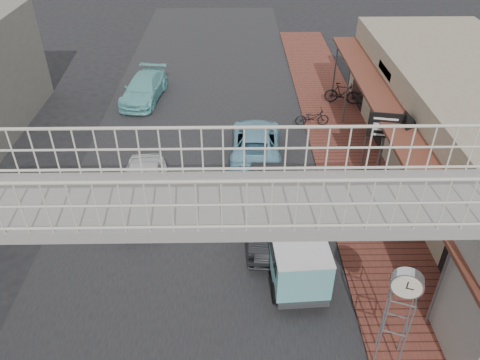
{
  "coord_description": "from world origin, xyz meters",
  "views": [
    {
      "loc": [
        1.54,
        -11.4,
        10.88
      ],
      "look_at": [
        1.74,
        1.58,
        1.8
      ],
      "focal_mm": 35.0,
      "sensor_mm": 36.0,
      "label": 1
    }
  ],
  "objects_px": {
    "white_hatchback": "(144,190)",
    "motorcycle_near": "(312,117)",
    "dark_sedan": "(274,208)",
    "angkot_far": "(144,88)",
    "angkot_van": "(295,244)",
    "arrow_sign": "(409,128)",
    "street_clock": "(406,288)",
    "motorcycle_far": "(342,93)",
    "angkot_curb": "(256,142)"
  },
  "relations": [
    {
      "from": "white_hatchback",
      "to": "motorcycle_near",
      "type": "bearing_deg",
      "value": 34.93
    },
    {
      "from": "white_hatchback",
      "to": "dark_sedan",
      "type": "height_order",
      "value": "dark_sedan"
    },
    {
      "from": "dark_sedan",
      "to": "angkot_far",
      "type": "distance_m",
      "value": 12.25
    },
    {
      "from": "angkot_van",
      "to": "arrow_sign",
      "type": "relative_size",
      "value": 1.11
    },
    {
      "from": "angkot_van",
      "to": "dark_sedan",
      "type": "bearing_deg",
      "value": 98.92
    },
    {
      "from": "white_hatchback",
      "to": "street_clock",
      "type": "xyz_separation_m",
      "value": [
        7.26,
        -6.65,
        1.98
      ]
    },
    {
      "from": "dark_sedan",
      "to": "arrow_sign",
      "type": "relative_size",
      "value": 1.48
    },
    {
      "from": "angkot_van",
      "to": "arrow_sign",
      "type": "bearing_deg",
      "value": 40.04
    },
    {
      "from": "dark_sedan",
      "to": "angkot_van",
      "type": "height_order",
      "value": "angkot_van"
    },
    {
      "from": "dark_sedan",
      "to": "motorcycle_far",
      "type": "relative_size",
      "value": 2.66
    },
    {
      "from": "dark_sedan",
      "to": "street_clock",
      "type": "distance_m",
      "value": 6.21
    },
    {
      "from": "dark_sedan",
      "to": "angkot_curb",
      "type": "bearing_deg",
      "value": 97.6
    },
    {
      "from": "motorcycle_near",
      "to": "motorcycle_far",
      "type": "bearing_deg",
      "value": -40.92
    },
    {
      "from": "dark_sedan",
      "to": "angkot_far",
      "type": "xyz_separation_m",
      "value": [
        -6.14,
        10.6,
        -0.18
      ]
    },
    {
      "from": "angkot_curb",
      "to": "white_hatchback",
      "type": "bearing_deg",
      "value": 42.83
    },
    {
      "from": "motorcycle_far",
      "to": "street_clock",
      "type": "bearing_deg",
      "value": -172.52
    },
    {
      "from": "angkot_curb",
      "to": "angkot_far",
      "type": "xyz_separation_m",
      "value": [
        -5.73,
        5.71,
        0.0
      ]
    },
    {
      "from": "arrow_sign",
      "to": "motorcycle_near",
      "type": "bearing_deg",
      "value": 127.33
    },
    {
      "from": "motorcycle_far",
      "to": "street_clock",
      "type": "distance_m",
      "value": 15.35
    },
    {
      "from": "dark_sedan",
      "to": "angkot_curb",
      "type": "relative_size",
      "value": 1.09
    },
    {
      "from": "angkot_curb",
      "to": "angkot_van",
      "type": "distance_m",
      "value": 7.11
    },
    {
      "from": "white_hatchback",
      "to": "motorcycle_near",
      "type": "xyz_separation_m",
      "value": [
        7.1,
        6.02,
        -0.19
      ]
    },
    {
      "from": "angkot_van",
      "to": "motorcycle_far",
      "type": "bearing_deg",
      "value": 68.84
    },
    {
      "from": "angkot_van",
      "to": "street_clock",
      "type": "bearing_deg",
      "value": -60.26
    },
    {
      "from": "angkot_curb",
      "to": "street_clock",
      "type": "height_order",
      "value": "street_clock"
    },
    {
      "from": "angkot_far",
      "to": "white_hatchback",
      "type": "bearing_deg",
      "value": -73.52
    },
    {
      "from": "angkot_far",
      "to": "street_clock",
      "type": "bearing_deg",
      "value": -53.71
    },
    {
      "from": "motorcycle_far",
      "to": "dark_sedan",
      "type": "bearing_deg",
      "value": 170.34
    },
    {
      "from": "street_clock",
      "to": "angkot_far",
      "type": "bearing_deg",
      "value": 138.73
    },
    {
      "from": "angkot_curb",
      "to": "arrow_sign",
      "type": "xyz_separation_m",
      "value": [
        5.36,
        -2.81,
        2.15
      ]
    },
    {
      "from": "motorcycle_far",
      "to": "arrow_sign",
      "type": "xyz_separation_m",
      "value": [
        0.65,
        -7.69,
        2.12
      ]
    },
    {
      "from": "angkot_van",
      "to": "motorcycle_far",
      "type": "distance_m",
      "value": 12.53
    },
    {
      "from": "arrow_sign",
      "to": "motorcycle_far",
      "type": "bearing_deg",
      "value": 106.15
    },
    {
      "from": "angkot_far",
      "to": "street_clock",
      "type": "xyz_separation_m",
      "value": [
        8.69,
        -15.94,
        2.06
      ]
    },
    {
      "from": "motorcycle_far",
      "to": "arrow_sign",
      "type": "height_order",
      "value": "arrow_sign"
    },
    {
      "from": "angkot_van",
      "to": "motorcycle_far",
      "type": "xyz_separation_m",
      "value": [
        3.83,
        11.92,
        -0.46
      ]
    },
    {
      "from": "dark_sedan",
      "to": "arrow_sign",
      "type": "bearing_deg",
      "value": 25.54
    },
    {
      "from": "angkot_curb",
      "to": "motorcycle_far",
      "type": "distance_m",
      "value": 6.78
    },
    {
      "from": "dark_sedan",
      "to": "street_clock",
      "type": "height_order",
      "value": "street_clock"
    },
    {
      "from": "angkot_far",
      "to": "street_clock",
      "type": "height_order",
      "value": "street_clock"
    },
    {
      "from": "dark_sedan",
      "to": "motorcycle_near",
      "type": "relative_size",
      "value": 3.01
    },
    {
      "from": "dark_sedan",
      "to": "angkot_far",
      "type": "bearing_deg",
      "value": 122.88
    },
    {
      "from": "motorcycle_near",
      "to": "arrow_sign",
      "type": "relative_size",
      "value": 0.49
    },
    {
      "from": "motorcycle_near",
      "to": "arrow_sign",
      "type": "bearing_deg",
      "value": -156.8
    },
    {
      "from": "angkot_far",
      "to": "angkot_van",
      "type": "height_order",
      "value": "angkot_van"
    },
    {
      "from": "angkot_far",
      "to": "motorcycle_near",
      "type": "xyz_separation_m",
      "value": [
        8.53,
        -3.27,
        -0.1
      ]
    },
    {
      "from": "angkot_van",
      "to": "arrow_sign",
      "type": "height_order",
      "value": "arrow_sign"
    },
    {
      "from": "angkot_far",
      "to": "street_clock",
      "type": "relative_size",
      "value": 1.39
    },
    {
      "from": "dark_sedan",
      "to": "angkot_van",
      "type": "xyz_separation_m",
      "value": [
        0.47,
        -2.16,
        0.31
      ]
    },
    {
      "from": "street_clock",
      "to": "arrow_sign",
      "type": "distance_m",
      "value": 7.8
    }
  ]
}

